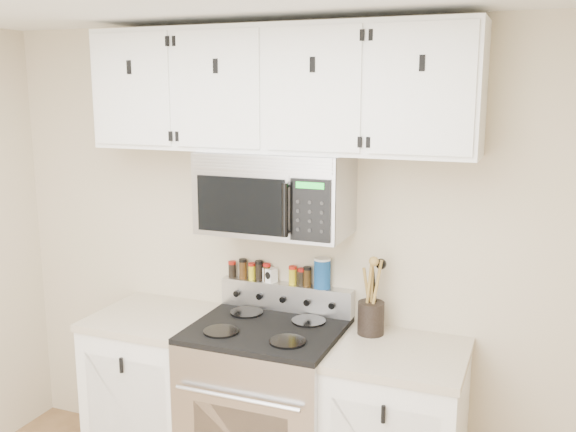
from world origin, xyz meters
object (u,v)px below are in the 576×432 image
object	(u,v)px
microwave	(275,193)
salt_canister	(322,273)
range	(267,410)
utensil_crock	(371,315)

from	to	relation	value
microwave	salt_canister	size ratio (longest dim) A/B	4.57
microwave	salt_canister	distance (m)	0.52
range	utensil_crock	size ratio (longest dim) A/B	2.78
range	utensil_crock	world-z (taller)	utensil_crock
range	utensil_crock	distance (m)	0.76
utensil_crock	salt_canister	bearing A→B (deg)	161.09
microwave	salt_canister	bearing A→B (deg)	36.96
microwave	utensil_crock	size ratio (longest dim) A/B	1.92
microwave	salt_canister	xyz separation A→B (m)	(0.21, 0.16, -0.45)
range	microwave	xyz separation A→B (m)	(0.00, 0.13, 1.14)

